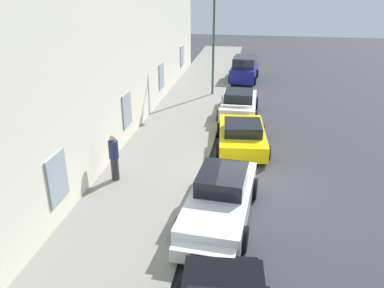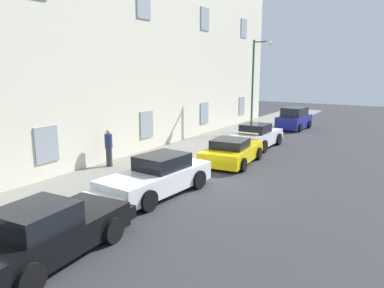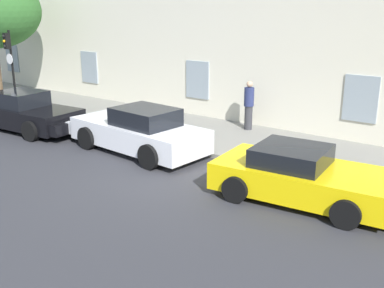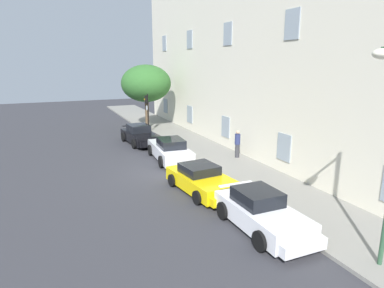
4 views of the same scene
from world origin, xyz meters
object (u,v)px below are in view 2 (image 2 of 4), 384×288
(sportscar_yellow_flank, at_px, (154,178))
(sportscar_tail_end, at_px, (258,136))
(sportscar_red_lead, at_px, (53,231))
(hatchback_parked, at_px, (294,119))
(sportscar_white_middle, at_px, (233,151))
(pedestrian_admiring, at_px, (109,147))
(street_lamp, at_px, (258,71))

(sportscar_yellow_flank, relative_size, sportscar_tail_end, 1.16)
(sportscar_red_lead, bearing_deg, hatchback_parked, 1.47)
(sportscar_white_middle, relative_size, pedestrian_admiring, 2.63)
(sportscar_white_middle, xyz_separation_m, hatchback_parked, (12.21, 0.44, 0.23))
(sportscar_tail_end, height_order, hatchback_parked, hatchback_parked)
(sportscar_red_lead, bearing_deg, street_lamp, 6.11)
(sportscar_red_lead, bearing_deg, sportscar_yellow_flank, 6.46)
(sportscar_yellow_flank, distance_m, sportscar_tail_end, 10.36)
(sportscar_red_lead, xyz_separation_m, sportscar_tail_end, (15.20, 0.53, 0.01))
(sportscar_yellow_flank, relative_size, sportscar_white_middle, 1.12)
(sportscar_tail_end, relative_size, pedestrian_admiring, 2.55)
(sportscar_red_lead, distance_m, pedestrian_admiring, 8.07)
(sportscar_tail_end, height_order, street_lamp, street_lamp)
(sportscar_tail_end, distance_m, pedestrian_admiring, 9.47)
(hatchback_parked, bearing_deg, street_lamp, 162.52)
(sportscar_white_middle, height_order, pedestrian_admiring, pedestrian_admiring)
(sportscar_red_lead, relative_size, sportscar_yellow_flank, 0.90)
(sportscar_tail_end, relative_size, street_lamp, 0.69)
(sportscar_red_lead, height_order, street_lamp, street_lamp)
(sportscar_white_middle, relative_size, sportscar_tail_end, 1.03)
(street_lamp, bearing_deg, pedestrian_admiring, 167.87)
(sportscar_yellow_flank, distance_m, sportscar_white_middle, 6.04)
(street_lamp, relative_size, pedestrian_admiring, 3.67)
(sportscar_red_lead, relative_size, pedestrian_admiring, 2.67)
(sportscar_yellow_flank, xyz_separation_m, sportscar_white_middle, (6.03, -0.40, -0.08))
(street_lamp, bearing_deg, hatchback_parked, -17.48)
(sportscar_white_middle, xyz_separation_m, street_lamp, (7.75, 1.84, 3.97))
(sportscar_red_lead, distance_m, sportscar_yellow_flank, 4.87)
(sportscar_yellow_flank, xyz_separation_m, street_lamp, (13.78, 1.45, 3.89))
(hatchback_parked, distance_m, pedestrian_admiring, 16.91)
(sportscar_white_middle, bearing_deg, pedestrian_admiring, 133.73)
(street_lamp, xyz_separation_m, pedestrian_admiring, (-11.98, 2.57, -3.49))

